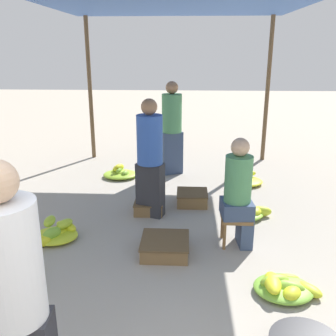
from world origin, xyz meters
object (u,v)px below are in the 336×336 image
object	(u,v)px
banana_pile_left_1	(2,277)
banana_pile_left_3	(120,173)
banana_pile_left_2	(56,233)
banana_pile_right_2	(245,180)
shopper_walking_mid	(150,157)
vendor_seated	(239,192)
stool	(236,221)
crate_far	(165,246)
shopper_walking_far	(172,127)
vendor_foreground	(13,303)
banana_pile_right_1	(246,213)
crate_near	(149,206)
crate_mid	(192,198)
banana_pile_right_0	(284,287)

from	to	relation	value
banana_pile_left_1	banana_pile_left_3	world-z (taller)	same
banana_pile_left_2	banana_pile_right_2	xyz separation A→B (m)	(2.50, 2.05, -0.01)
banana_pile_left_2	shopper_walking_mid	bearing A→B (deg)	35.60
banana_pile_left_1	vendor_seated	bearing A→B (deg)	21.82
stool	shopper_walking_mid	world-z (taller)	shopper_walking_mid
crate_far	shopper_walking_far	distance (m)	2.92
vendor_foreground	banana_pile_right_2	size ratio (longest dim) A/B	2.69
vendor_seated	banana_pile_left_2	bearing A→B (deg)	-179.70
banana_pile_right_1	vendor_foreground	bearing A→B (deg)	-119.75
crate_near	crate_far	distance (m)	1.12
banana_pile_left_2	banana_pile_left_3	bearing A→B (deg)	80.99
crate_mid	shopper_walking_far	world-z (taller)	shopper_walking_far
crate_far	shopper_walking_far	world-z (taller)	shopper_walking_far
shopper_walking_mid	shopper_walking_far	xyz separation A→B (m)	(0.21, 1.82, 0.04)
shopper_walking_far	banana_pile_left_2	bearing A→B (deg)	-116.05
vendor_foreground	banana_pile_right_2	world-z (taller)	vendor_foreground
banana_pile_right_2	crate_far	xyz separation A→B (m)	(-1.20, -2.29, 0.01)
stool	banana_pile_left_3	xyz separation A→B (m)	(-1.73, 2.29, -0.21)
shopper_walking_mid	vendor_seated	bearing A→B (deg)	-34.93
vendor_foreground	banana_pile_right_1	size ratio (longest dim) A/B	2.54
vendor_foreground	crate_mid	bearing A→B (deg)	73.72
banana_pile_left_2	crate_mid	size ratio (longest dim) A/B	1.34
banana_pile_left_1	crate_mid	distance (m)	2.75
banana_pile_left_2	banana_pile_left_3	world-z (taller)	banana_pile_left_2
banana_pile_right_1	shopper_walking_far	world-z (taller)	shopper_walking_far
crate_mid	shopper_walking_far	size ratio (longest dim) A/B	0.27
stool	banana_pile_left_2	size ratio (longest dim) A/B	0.59
vendor_foreground	shopper_walking_far	bearing A→B (deg)	82.44
vendor_foreground	crate_mid	distance (m)	3.64
banana_pile_left_1	banana_pile_right_1	distance (m)	3.01
banana_pile_left_2	shopper_walking_far	xyz separation A→B (m)	(1.26, 2.57, 0.77)
crate_far	banana_pile_right_2	bearing A→B (deg)	62.44
shopper_walking_far	banana_pile_right_2	bearing A→B (deg)	-22.98
vendor_seated	crate_mid	xyz separation A→B (m)	(-0.50, 1.15, -0.55)
banana_pile_left_1	crate_near	world-z (taller)	banana_pile_left_1
banana_pile_left_1	banana_pile_right_2	bearing A→B (deg)	47.69
shopper_walking_far	vendor_seated	bearing A→B (deg)	-71.61
vendor_seated	banana_pile_left_3	distance (m)	2.94
vendor_seated	banana_pile_right_1	distance (m)	0.95
vendor_foreground	shopper_walking_mid	world-z (taller)	vendor_foreground
banana_pile_left_1	banana_pile_right_0	size ratio (longest dim) A/B	0.96
vendor_foreground	crate_far	xyz separation A→B (m)	(0.69, 2.01, -0.77)
stool	crate_far	bearing A→B (deg)	-162.20
banana_pile_right_0	shopper_walking_mid	bearing A→B (deg)	130.01
vendor_seated	crate_mid	bearing A→B (deg)	113.41
banana_pile_left_3	crate_mid	world-z (taller)	banana_pile_left_3
vendor_seated	banana_pile_left_3	xyz separation A→B (m)	(-1.75, 2.29, -0.56)
vendor_foreground	banana_pile_right_2	bearing A→B (deg)	66.39
banana_pile_left_1	banana_pile_right_1	size ratio (longest dim) A/B	0.94
banana_pile_right_1	crate_near	bearing A→B (deg)	175.42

